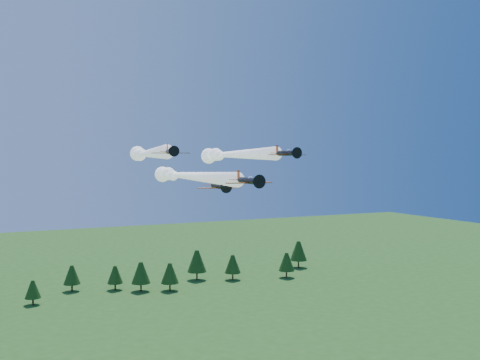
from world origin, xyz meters
name	(u,v)px	position (x,y,z in m)	size (l,w,h in m)	color
plane_lead	(187,176)	(-0.11, 22.61, 44.35)	(7.63, 54.13, 3.70)	black
plane_left	(147,154)	(-6.16, 31.44, 49.05)	(11.89, 51.94, 3.70)	black
plane_right	(231,154)	(10.36, 23.08, 48.85)	(7.04, 42.97, 3.70)	black
plane_slot	(219,186)	(-0.01, 6.19, 42.90)	(7.79, 8.46, 2.73)	black
treeline	(139,272)	(12.85, 109.41, 6.49)	(177.80, 22.46, 11.89)	#382314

